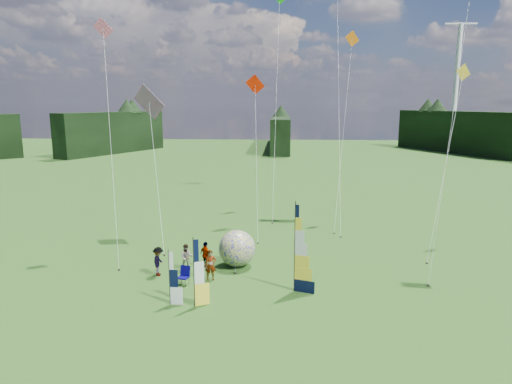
# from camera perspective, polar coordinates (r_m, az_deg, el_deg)

# --- Properties ---
(ground) EXTENTS (220.00, 220.00, 0.00)m
(ground) POSITION_cam_1_polar(r_m,az_deg,el_deg) (23.89, 1.90, -14.99)
(ground) COLOR #31671F
(ground) RESTS_ON ground
(treeline_ring) EXTENTS (210.00, 210.00, 8.00)m
(treeline_ring) POSITION_cam_1_polar(r_m,az_deg,el_deg) (22.42, 1.97, -5.77)
(treeline_ring) COLOR black
(treeline_ring) RESTS_ON ground
(turbine_right) EXTENTS (8.00, 1.20, 30.00)m
(turbine_right) POSITION_cam_1_polar(r_m,az_deg,el_deg) (131.30, 23.72, 12.18)
(turbine_right) COLOR silver
(turbine_right) RESTS_ON ground
(feather_banner_main) EXTENTS (1.32, 0.53, 5.03)m
(feather_banner_main) POSITION_cam_1_polar(r_m,az_deg,el_deg) (25.68, 4.85, -7.06)
(feather_banner_main) COLOR black
(feather_banner_main) RESTS_ON ground
(side_banner_left) EXTENTS (0.97, 0.50, 3.66)m
(side_banner_left) POSITION_cam_1_polar(r_m,az_deg,el_deg) (24.14, -7.76, -10.06)
(side_banner_left) COLOR yellow
(side_banner_left) RESTS_ON ground
(side_banner_far) EXTENTS (0.88, 0.13, 2.93)m
(side_banner_far) POSITION_cam_1_polar(r_m,az_deg,el_deg) (24.72, -10.78, -10.56)
(side_banner_far) COLOR white
(side_banner_far) RESTS_ON ground
(bol_inflatable) EXTENTS (2.98, 2.98, 2.39)m
(bol_inflatable) POSITION_cam_1_polar(r_m,az_deg,el_deg) (29.87, -2.39, -7.06)
(bol_inflatable) COLOR #0A0AA0
(bol_inflatable) RESTS_ON ground
(spectator_a) EXTENTS (0.78, 0.63, 1.85)m
(spectator_a) POSITION_cam_1_polar(r_m,az_deg,el_deg) (27.81, -5.70, -9.10)
(spectator_a) COLOR #66594C
(spectator_a) RESTS_ON ground
(spectator_b) EXTENTS (0.87, 0.53, 1.68)m
(spectator_b) POSITION_cam_1_polar(r_m,az_deg,el_deg) (29.65, -8.67, -8.05)
(spectator_b) COLOR #66594C
(spectator_b) RESTS_ON ground
(spectator_c) EXTENTS (0.44, 1.17, 1.82)m
(spectator_c) POSITION_cam_1_polar(r_m,az_deg,el_deg) (28.99, -12.10, -8.48)
(spectator_c) COLOR #66594C
(spectator_c) RESTS_ON ground
(spectator_d) EXTENTS (1.03, 1.00, 1.74)m
(spectator_d) POSITION_cam_1_polar(r_m,az_deg,el_deg) (29.80, -6.31, -7.83)
(spectator_d) COLOR #66594C
(spectator_d) RESTS_ON ground
(camp_chair) EXTENTS (0.79, 0.79, 1.13)m
(camp_chair) POSITION_cam_1_polar(r_m,az_deg,el_deg) (27.36, -9.08, -10.34)
(camp_chair) COLOR #040141
(camp_chair) RESTS_ON ground
(kite_whale) EXTENTS (5.12, 15.46, 23.95)m
(kite_whale) POSITION_cam_1_polar(r_m,az_deg,el_deg) (41.49, 10.34, 12.97)
(kite_whale) COLOR black
(kite_whale) RESTS_ON ground
(kite_rainbow_delta) EXTENTS (10.66, 12.96, 12.91)m
(kite_rainbow_delta) POSITION_cam_1_polar(r_m,az_deg,el_deg) (34.71, -12.44, 4.15)
(kite_rainbow_delta) COLOR red
(kite_rainbow_delta) RESTS_ON ground
(kite_parafoil) EXTENTS (8.84, 10.56, 18.86)m
(kite_parafoil) POSITION_cam_1_polar(r_m,az_deg,el_deg) (30.17, 23.21, 8.19)
(kite_parafoil) COLOR red
(kite_parafoil) RESTS_ON ground
(small_kite_red) EXTENTS (7.09, 10.97, 13.49)m
(small_kite_red) POSITION_cam_1_polar(r_m,az_deg,el_deg) (37.12, 0.05, 5.30)
(small_kite_red) COLOR #BD1600
(small_kite_red) RESTS_ON ground
(small_kite_orange) EXTENTS (7.22, 10.27, 17.28)m
(small_kite_orange) POSITION_cam_1_polar(r_m,az_deg,el_deg) (39.99, 10.92, 8.25)
(small_kite_orange) COLOR orange
(small_kite_orange) RESTS_ON ground
(small_kite_yellow) EXTENTS (8.77, 10.63, 13.81)m
(small_kite_yellow) POSITION_cam_1_polar(r_m,az_deg,el_deg) (35.02, 22.75, 4.35)
(small_kite_yellow) COLOR yellow
(small_kite_yellow) RESTS_ON ground
(small_kite_pink) EXTENTS (5.05, 8.03, 16.69)m
(small_kite_pink) POSITION_cam_1_polar(r_m,az_deg,el_deg) (31.84, -17.76, 6.70)
(small_kite_pink) COLOR #DE597E
(small_kite_pink) RESTS_ON ground
(small_kite_green) EXTENTS (5.43, 13.46, 22.42)m
(small_kite_green) POSITION_cam_1_polar(r_m,az_deg,el_deg) (44.31, 2.55, 12.02)
(small_kite_green) COLOR #0CAF0F
(small_kite_green) RESTS_ON ground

